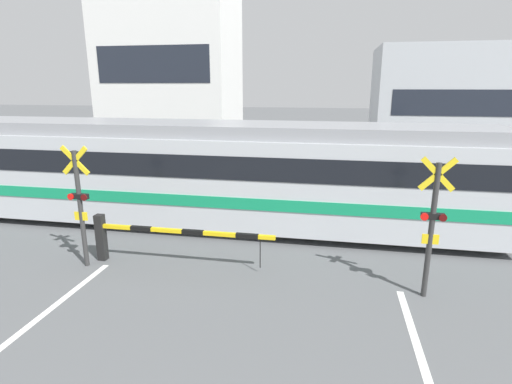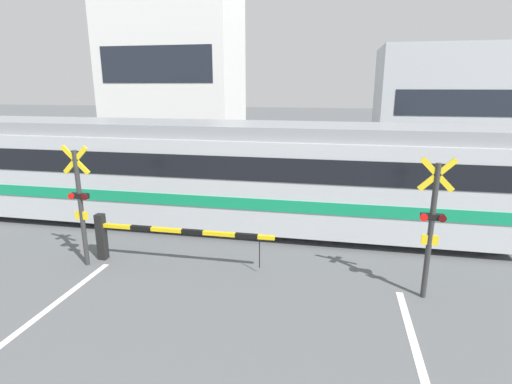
{
  "view_description": "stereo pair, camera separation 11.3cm",
  "coord_description": "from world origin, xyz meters",
  "px_view_note": "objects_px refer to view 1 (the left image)",
  "views": [
    {
      "loc": [
        1.84,
        0.03,
        4.22
      ],
      "look_at": [
        0.0,
        9.64,
        1.6
      ],
      "focal_mm": 28.0,
      "sensor_mm": 36.0,
      "label": 1
    },
    {
      "loc": [
        1.95,
        0.05,
        4.22
      ],
      "look_at": [
        0.0,
        9.64,
        1.6
      ],
      "focal_mm": 28.0,
      "sensor_mm": 36.0,
      "label": 2
    }
  ],
  "objects_px": {
    "crossing_barrier_far": "(348,185)",
    "pedestrian": "(317,164)",
    "commuter_train": "(169,170)",
    "crossing_signal_right": "(432,223)",
    "crossing_signal_left": "(80,202)",
    "crossing_barrier_near": "(146,235)"
  },
  "relations": [
    {
      "from": "crossing_signal_left",
      "to": "crossing_signal_right",
      "type": "distance_m",
      "value": 7.71
    },
    {
      "from": "crossing_barrier_far",
      "to": "crossing_signal_right",
      "type": "height_order",
      "value": "crossing_signal_right"
    },
    {
      "from": "crossing_signal_left",
      "to": "crossing_signal_right",
      "type": "height_order",
      "value": "same"
    },
    {
      "from": "pedestrian",
      "to": "crossing_barrier_far",
      "type": "bearing_deg",
      "value": -67.47
    },
    {
      "from": "crossing_signal_right",
      "to": "crossing_signal_left",
      "type": "bearing_deg",
      "value": 180.0
    },
    {
      "from": "crossing_barrier_near",
      "to": "crossing_signal_right",
      "type": "distance_m",
      "value": 6.39
    },
    {
      "from": "crossing_signal_right",
      "to": "pedestrian",
      "type": "xyz_separation_m",
      "value": [
        -2.63,
        9.43,
        -0.73
      ]
    },
    {
      "from": "crossing_signal_left",
      "to": "pedestrian",
      "type": "relative_size",
      "value": 1.89
    },
    {
      "from": "commuter_train",
      "to": "crossing_signal_left",
      "type": "height_order",
      "value": "commuter_train"
    },
    {
      "from": "crossing_barrier_near",
      "to": "crossing_barrier_far",
      "type": "bearing_deg",
      "value": 50.78
    },
    {
      "from": "commuter_train",
      "to": "crossing_barrier_far",
      "type": "distance_m",
      "value": 6.37
    },
    {
      "from": "commuter_train",
      "to": "crossing_signal_right",
      "type": "bearing_deg",
      "value": -26.45
    },
    {
      "from": "crossing_barrier_far",
      "to": "crossing_signal_right",
      "type": "distance_m",
      "value": 6.63
    },
    {
      "from": "crossing_barrier_far",
      "to": "pedestrian",
      "type": "bearing_deg",
      "value": 112.53
    },
    {
      "from": "crossing_signal_right",
      "to": "pedestrian",
      "type": "bearing_deg",
      "value": 105.6
    },
    {
      "from": "crossing_barrier_far",
      "to": "pedestrian",
      "type": "distance_m",
      "value": 3.25
    },
    {
      "from": "commuter_train",
      "to": "crossing_signal_left",
      "type": "relative_size",
      "value": 6.64
    },
    {
      "from": "commuter_train",
      "to": "pedestrian",
      "type": "height_order",
      "value": "commuter_train"
    },
    {
      "from": "crossing_barrier_far",
      "to": "crossing_signal_right",
      "type": "bearing_deg",
      "value": -77.81
    },
    {
      "from": "commuter_train",
      "to": "crossing_barrier_far",
      "type": "relative_size",
      "value": 4.36
    },
    {
      "from": "commuter_train",
      "to": "crossing_barrier_far",
      "type": "height_order",
      "value": "commuter_train"
    },
    {
      "from": "crossing_barrier_near",
      "to": "commuter_train",
      "type": "bearing_deg",
      "value": 101.54
    }
  ]
}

